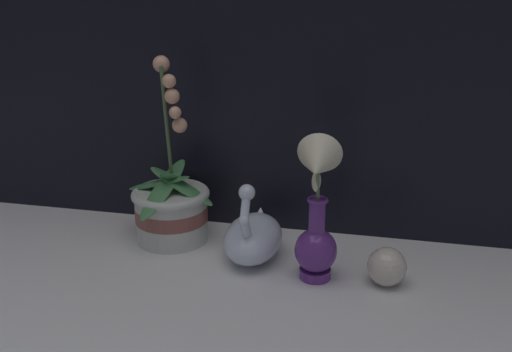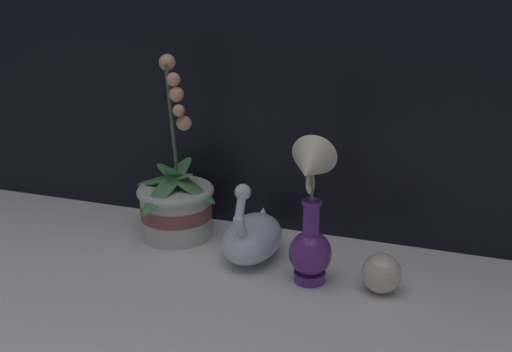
% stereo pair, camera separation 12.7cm
% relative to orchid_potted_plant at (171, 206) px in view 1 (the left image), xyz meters
% --- Properties ---
extents(ground_plane, '(2.80, 2.80, 0.00)m').
position_rel_orchid_potted_plant_xyz_m(ground_plane, '(0.22, -0.17, -0.08)').
color(ground_plane, silver).
extents(orchid_potted_plant, '(0.22, 0.23, 0.43)m').
position_rel_orchid_potted_plant_xyz_m(orchid_potted_plant, '(0.00, 0.00, 0.00)').
color(orchid_potted_plant, beige).
rests_on(orchid_potted_plant, ground_plane).
extents(swan_figurine, '(0.13, 0.21, 0.19)m').
position_rel_orchid_potted_plant_xyz_m(swan_figurine, '(0.21, -0.05, -0.03)').
color(swan_figurine, silver).
rests_on(swan_figurine, ground_plane).
extents(blue_vase, '(0.09, 0.12, 0.31)m').
position_rel_orchid_potted_plant_xyz_m(blue_vase, '(0.35, -0.12, 0.06)').
color(blue_vase, '#602D7F').
rests_on(blue_vase, ground_plane).
extents(glass_sphere, '(0.08, 0.08, 0.08)m').
position_rel_orchid_potted_plant_xyz_m(glass_sphere, '(0.49, -0.11, -0.04)').
color(glass_sphere, beige).
rests_on(glass_sphere, ground_plane).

